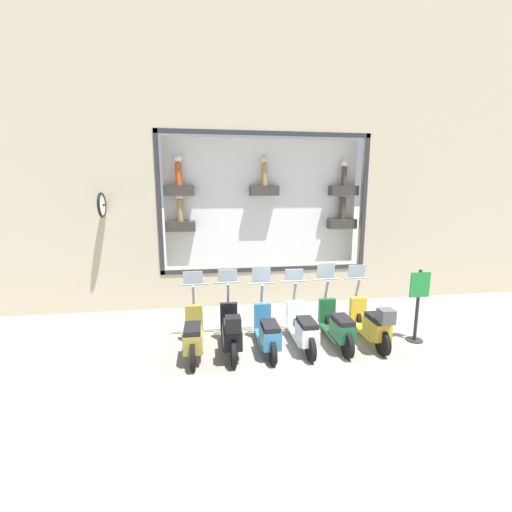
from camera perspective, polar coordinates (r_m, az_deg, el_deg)
name	(u,v)px	position (r m, az deg, el deg)	size (l,w,h in m)	color
ground_plane	(296,359)	(7.09, 6.65, -16.74)	(120.00, 120.00, 0.00)	gray
building_facade	(265,145)	(9.88, 1.54, 17.94)	(1.24, 36.00, 8.79)	beige
scooter_yellow_0	(372,324)	(7.86, 18.75, -10.62)	(1.80, 0.60, 1.58)	black
scooter_green_1	(337,326)	(7.62, 13.37, -11.29)	(1.81, 0.60, 1.65)	black
scooter_white_2	(303,329)	(7.39, 7.82, -11.95)	(1.80, 0.60, 1.53)	black
scooter_teal_3	(268,331)	(7.22, 1.93, -12.45)	(1.79, 0.60, 1.63)	black
scooter_black_4	(231,332)	(7.06, -4.16, -12.44)	(1.81, 0.60, 1.58)	black
scooter_olive_5	(193,335)	(7.12, -10.40, -12.84)	(1.80, 0.60, 1.56)	black
shop_sign_post	(418,303)	(8.28, 25.37, -7.14)	(0.36, 0.45, 1.61)	#232326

